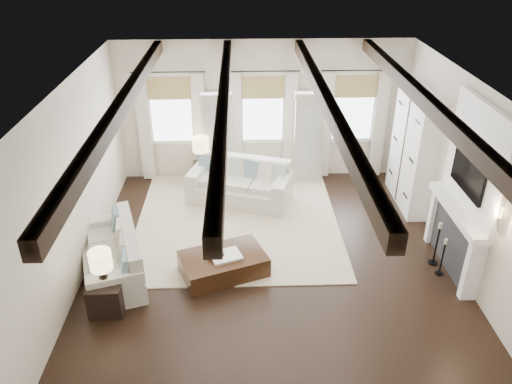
{
  "coord_description": "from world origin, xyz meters",
  "views": [
    {
      "loc": [
        -0.51,
        -7.0,
        5.4
      ],
      "look_at": [
        -0.25,
        0.77,
        1.15
      ],
      "focal_mm": 35.0,
      "sensor_mm": 36.0,
      "label": 1
    }
  ],
  "objects_px": {
    "ottoman": "(223,264)",
    "sofa_back": "(241,184)",
    "side_table_back": "(202,175)",
    "sofa_left": "(115,257)",
    "side_table_front": "(107,296)"
  },
  "relations": [
    {
      "from": "sofa_left",
      "to": "ottoman",
      "type": "relative_size",
      "value": 1.55
    },
    {
      "from": "sofa_left",
      "to": "side_table_back",
      "type": "height_order",
      "value": "sofa_left"
    },
    {
      "from": "sofa_left",
      "to": "side_table_front",
      "type": "distance_m",
      "value": 0.93
    },
    {
      "from": "sofa_left",
      "to": "ottoman",
      "type": "distance_m",
      "value": 1.86
    },
    {
      "from": "sofa_back",
      "to": "side_table_back",
      "type": "relative_size",
      "value": 3.9
    },
    {
      "from": "sofa_back",
      "to": "side_table_back",
      "type": "xyz_separation_m",
      "value": [
        -0.87,
        0.61,
        -0.08
      ]
    },
    {
      "from": "ottoman",
      "to": "side_table_back",
      "type": "distance_m",
      "value": 3.24
    },
    {
      "from": "sofa_left",
      "to": "ottoman",
      "type": "bearing_deg",
      "value": -1.74
    },
    {
      "from": "sofa_back",
      "to": "sofa_left",
      "type": "distance_m",
      "value": 3.33
    },
    {
      "from": "sofa_back",
      "to": "side_table_back",
      "type": "height_order",
      "value": "sofa_back"
    },
    {
      "from": "sofa_back",
      "to": "ottoman",
      "type": "distance_m",
      "value": 2.61
    },
    {
      "from": "sofa_back",
      "to": "side_table_front",
      "type": "distance_m",
      "value": 4.04
    },
    {
      "from": "sofa_left",
      "to": "side_table_back",
      "type": "xyz_separation_m",
      "value": [
        1.3,
        3.14,
        -0.04
      ]
    },
    {
      "from": "ottoman",
      "to": "side_table_front",
      "type": "distance_m",
      "value": 1.99
    },
    {
      "from": "ottoman",
      "to": "sofa_back",
      "type": "bearing_deg",
      "value": 62.35
    }
  ]
}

